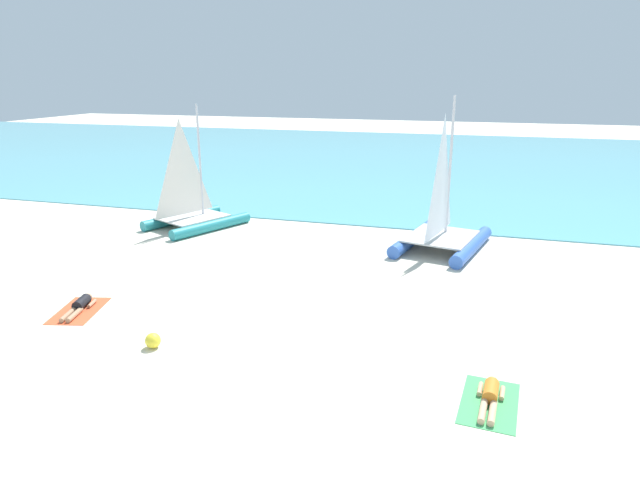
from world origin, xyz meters
TOP-DOWN VIEW (x-y plane):
  - ground_plane at (0.00, 10.00)m, footprint 120.00×120.00m
  - ocean_water at (0.00, 31.54)m, footprint 120.00×40.00m
  - sailboat_blue at (3.60, 9.18)m, footprint 3.63×4.82m
  - sailboat_teal at (-6.91, 9.34)m, footprint 3.96×4.68m
  - towel_left at (-5.66, 0.47)m, footprint 1.53×2.11m
  - sunbather_left at (-5.68, 0.54)m, footprint 0.77×1.55m
  - towel_right at (5.40, -1.01)m, footprint 1.25×1.99m
  - sunbather_right at (5.40, -0.94)m, footprint 0.58×1.57m
  - beach_ball at (-2.43, -0.85)m, footprint 0.38×0.38m

SIDE VIEW (x-z plane):
  - ground_plane at x=0.00m, z-range 0.00..0.00m
  - towel_left at x=-5.66m, z-range 0.00..0.01m
  - towel_right at x=5.40m, z-range 0.00..0.01m
  - ocean_water at x=0.00m, z-range 0.00..0.05m
  - sunbather_left at x=-5.68m, z-range -0.02..0.28m
  - sunbather_right at x=5.40m, z-range -0.02..0.28m
  - beach_ball at x=-2.43m, z-range 0.00..0.38m
  - sailboat_teal at x=-6.91m, z-range -1.82..3.37m
  - sailboat_blue at x=3.60m, z-range -1.98..3.67m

